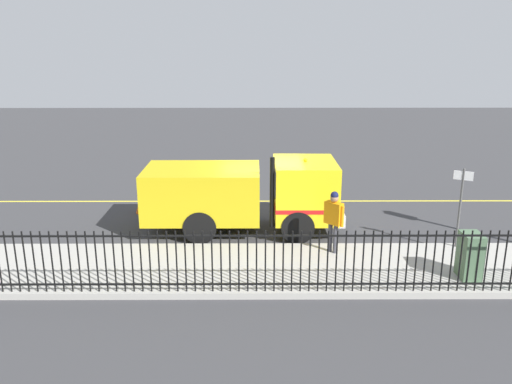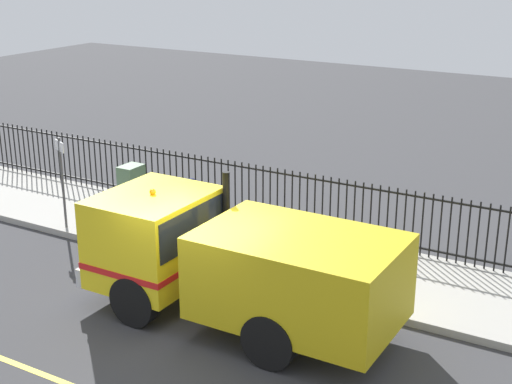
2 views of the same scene
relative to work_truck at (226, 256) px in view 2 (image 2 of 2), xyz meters
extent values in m
plane|color=#38383A|center=(-0.50, 0.33, -1.27)|extent=(60.64, 60.64, 0.00)
cube|color=#A3A099|center=(2.96, 0.33, -1.20)|extent=(3.03, 27.56, 0.15)
cube|color=yellow|center=(0.00, 1.61, 0.06)|extent=(2.23, 1.83, 1.70)
cube|color=black|center=(0.00, 1.61, 0.43)|extent=(2.06, 1.87, 0.75)
cube|color=gold|center=(0.00, -1.48, -0.04)|extent=(2.23, 3.43, 1.49)
cube|color=silver|center=(0.00, 2.60, -0.64)|extent=(2.12, 0.20, 0.36)
cube|color=red|center=(0.00, 1.61, -0.32)|extent=(2.26, 1.85, 0.12)
cylinder|color=black|center=(-1.00, 1.33, -0.79)|extent=(0.30, 0.96, 0.96)
cylinder|color=black|center=(0.99, 1.33, -0.79)|extent=(0.30, 0.96, 0.96)
cylinder|color=black|center=(-1.00, -1.48, -0.79)|extent=(0.30, 0.96, 0.96)
cylinder|color=black|center=(1.00, -1.48, -0.79)|extent=(0.30, 0.96, 0.96)
sphere|color=orange|center=(0.00, 1.61, 0.96)|extent=(0.12, 0.12, 0.12)
cylinder|color=black|center=(0.96, 0.59, 0.23)|extent=(0.14, 0.14, 2.04)
cube|color=orange|center=(2.06, 2.19, -0.02)|extent=(0.48, 0.49, 0.60)
sphere|color=#997051|center=(2.06, 2.19, 0.39)|extent=(0.22, 0.22, 0.22)
sphere|color=#14193F|center=(2.06, 2.19, 0.47)|extent=(0.21, 0.21, 0.21)
cylinder|color=#3F3F47|center=(2.12, 2.25, -0.72)|extent=(0.12, 0.12, 0.80)
cylinder|color=#3F3F47|center=(2.00, 2.12, -0.72)|extent=(0.12, 0.12, 0.80)
cylinder|color=orange|center=(2.24, 2.38, -0.05)|extent=(0.09, 0.09, 0.57)
cylinder|color=orange|center=(1.87, 1.99, -0.05)|extent=(0.09, 0.09, 0.57)
cylinder|color=black|center=(4.35, -4.04, -0.39)|extent=(0.04, 0.04, 1.46)
cylinder|color=black|center=(4.35, -3.84, -0.39)|extent=(0.04, 0.04, 1.46)
cylinder|color=black|center=(4.35, -3.64, -0.39)|extent=(0.04, 0.04, 1.46)
cylinder|color=black|center=(4.35, -3.44, -0.39)|extent=(0.04, 0.04, 1.46)
cylinder|color=black|center=(4.35, -3.24, -0.39)|extent=(0.04, 0.04, 1.46)
cylinder|color=black|center=(4.35, -3.05, -0.39)|extent=(0.04, 0.04, 1.46)
cylinder|color=black|center=(4.35, -2.85, -0.39)|extent=(0.04, 0.04, 1.46)
cylinder|color=black|center=(4.35, -2.65, -0.39)|extent=(0.04, 0.04, 1.46)
cylinder|color=black|center=(4.35, -2.45, -0.39)|extent=(0.04, 0.04, 1.46)
cylinder|color=black|center=(4.35, -2.25, -0.39)|extent=(0.04, 0.04, 1.46)
cylinder|color=black|center=(4.35, -2.05, -0.39)|extent=(0.04, 0.04, 1.46)
cylinder|color=black|center=(4.35, -1.85, -0.39)|extent=(0.04, 0.04, 1.46)
cylinder|color=black|center=(4.35, -1.66, -0.39)|extent=(0.04, 0.04, 1.46)
cylinder|color=black|center=(4.35, -1.46, -0.39)|extent=(0.04, 0.04, 1.46)
cylinder|color=black|center=(4.35, -1.26, -0.39)|extent=(0.04, 0.04, 1.46)
cylinder|color=black|center=(4.35, -1.06, -0.39)|extent=(0.04, 0.04, 1.46)
cylinder|color=black|center=(4.35, -0.86, -0.39)|extent=(0.04, 0.04, 1.46)
cylinder|color=black|center=(4.35, -0.66, -0.39)|extent=(0.04, 0.04, 1.46)
cylinder|color=black|center=(4.35, -0.46, -0.39)|extent=(0.04, 0.04, 1.46)
cylinder|color=black|center=(4.35, -0.27, -0.39)|extent=(0.04, 0.04, 1.46)
cylinder|color=black|center=(4.35, -0.07, -0.39)|extent=(0.04, 0.04, 1.46)
cylinder|color=black|center=(4.35, 0.13, -0.39)|extent=(0.04, 0.04, 1.46)
cylinder|color=black|center=(4.35, 0.33, -0.39)|extent=(0.04, 0.04, 1.46)
cylinder|color=black|center=(4.35, 0.53, -0.39)|extent=(0.04, 0.04, 1.46)
cylinder|color=black|center=(4.35, 0.73, -0.39)|extent=(0.04, 0.04, 1.46)
cylinder|color=black|center=(4.35, 0.93, -0.39)|extent=(0.04, 0.04, 1.46)
cylinder|color=black|center=(4.35, 1.12, -0.39)|extent=(0.04, 0.04, 1.46)
cylinder|color=black|center=(4.35, 1.32, -0.39)|extent=(0.04, 0.04, 1.46)
cylinder|color=black|center=(4.35, 1.52, -0.39)|extent=(0.04, 0.04, 1.46)
cylinder|color=black|center=(4.35, 1.72, -0.39)|extent=(0.04, 0.04, 1.46)
cylinder|color=black|center=(4.35, 1.92, -0.39)|extent=(0.04, 0.04, 1.46)
cylinder|color=black|center=(4.35, 2.12, -0.39)|extent=(0.04, 0.04, 1.46)
cylinder|color=black|center=(4.35, 2.32, -0.39)|extent=(0.04, 0.04, 1.46)
cylinder|color=black|center=(4.35, 2.51, -0.39)|extent=(0.04, 0.04, 1.46)
cylinder|color=black|center=(4.35, 2.71, -0.39)|extent=(0.04, 0.04, 1.46)
cylinder|color=black|center=(4.35, 2.91, -0.39)|extent=(0.04, 0.04, 1.46)
cylinder|color=black|center=(4.35, 3.11, -0.39)|extent=(0.04, 0.04, 1.46)
cylinder|color=black|center=(4.35, 3.31, -0.39)|extent=(0.04, 0.04, 1.46)
cylinder|color=black|center=(4.35, 3.51, -0.39)|extent=(0.04, 0.04, 1.46)
cylinder|color=black|center=(4.35, 3.71, -0.39)|extent=(0.04, 0.04, 1.46)
cylinder|color=black|center=(4.35, 3.90, -0.39)|extent=(0.04, 0.04, 1.46)
cylinder|color=black|center=(4.35, 4.10, -0.39)|extent=(0.04, 0.04, 1.46)
cylinder|color=black|center=(4.35, 4.30, -0.39)|extent=(0.04, 0.04, 1.46)
cylinder|color=black|center=(4.35, 4.50, -0.39)|extent=(0.04, 0.04, 1.46)
cylinder|color=black|center=(4.35, 4.70, -0.39)|extent=(0.04, 0.04, 1.46)
cylinder|color=black|center=(4.35, 4.90, -0.39)|extent=(0.04, 0.04, 1.46)
cylinder|color=black|center=(4.35, 5.10, -0.39)|extent=(0.04, 0.04, 1.46)
cylinder|color=black|center=(4.35, 5.29, -0.39)|extent=(0.04, 0.04, 1.46)
cylinder|color=black|center=(4.35, 5.49, -0.39)|extent=(0.04, 0.04, 1.46)
cylinder|color=black|center=(4.35, 5.69, -0.39)|extent=(0.04, 0.04, 1.46)
cylinder|color=black|center=(4.35, 5.89, -0.39)|extent=(0.04, 0.04, 1.46)
cylinder|color=black|center=(4.35, 6.09, -0.39)|extent=(0.04, 0.04, 1.46)
cylinder|color=black|center=(4.35, 6.29, -0.39)|extent=(0.04, 0.04, 1.46)
cylinder|color=black|center=(4.35, 6.48, -0.39)|extent=(0.04, 0.04, 1.46)
cylinder|color=black|center=(4.35, 6.68, -0.39)|extent=(0.04, 0.04, 1.46)
cylinder|color=black|center=(4.35, 6.88, -0.39)|extent=(0.04, 0.04, 1.46)
cylinder|color=black|center=(4.35, 7.08, -0.39)|extent=(0.04, 0.04, 1.46)
cylinder|color=black|center=(4.35, 7.28, -0.39)|extent=(0.04, 0.04, 1.46)
cylinder|color=black|center=(4.35, 7.48, -0.39)|extent=(0.04, 0.04, 1.46)
cylinder|color=black|center=(4.35, 7.68, -0.39)|extent=(0.04, 0.04, 1.46)
cylinder|color=black|center=(4.35, 7.87, -0.39)|extent=(0.04, 0.04, 1.46)
cylinder|color=black|center=(4.35, 8.07, -0.39)|extent=(0.04, 0.04, 1.46)
cylinder|color=black|center=(4.35, 8.27, -0.39)|extent=(0.04, 0.04, 1.46)
cylinder|color=black|center=(4.35, 8.47, -0.39)|extent=(0.04, 0.04, 1.46)
cylinder|color=black|center=(4.35, 8.67, -0.39)|extent=(0.04, 0.04, 1.46)
cylinder|color=black|center=(4.35, 8.87, -0.39)|extent=(0.04, 0.04, 1.46)
cylinder|color=black|center=(4.35, 9.07, -0.39)|extent=(0.04, 0.04, 1.46)
cylinder|color=black|center=(4.35, 9.26, -0.39)|extent=(0.04, 0.04, 1.46)
cylinder|color=black|center=(4.35, 9.46, -0.39)|extent=(0.04, 0.04, 1.46)
cylinder|color=black|center=(4.35, 9.66, -0.39)|extent=(0.04, 0.04, 1.46)
cylinder|color=black|center=(4.35, 9.86, -0.39)|extent=(0.04, 0.04, 1.46)
cylinder|color=black|center=(4.35, 10.06, -0.39)|extent=(0.04, 0.04, 1.46)
cylinder|color=black|center=(4.35, 10.26, -0.39)|extent=(0.04, 0.04, 1.46)
cylinder|color=black|center=(4.35, 10.46, -0.39)|extent=(0.04, 0.04, 1.46)
cylinder|color=black|center=(4.35, 10.65, -0.39)|extent=(0.04, 0.04, 1.46)
cylinder|color=black|center=(4.35, 10.85, -0.39)|extent=(0.04, 0.04, 1.46)
cube|color=black|center=(4.35, 0.33, 0.22)|extent=(0.04, 23.43, 0.04)
cube|color=black|center=(4.35, 0.33, -0.94)|extent=(0.04, 23.43, 0.04)
cube|color=#4C6B4C|center=(3.64, 5.22, -0.56)|extent=(0.63, 0.46, 1.11)
cylinder|color=#4C4C4C|center=(1.69, 5.66, -0.01)|extent=(0.06, 0.06, 2.22)
cube|color=white|center=(1.69, 5.66, 0.90)|extent=(0.24, 0.46, 0.24)
camera|label=1|loc=(15.11, 0.07, 4.34)|focal=36.61mm
camera|label=2|loc=(-10.19, -6.60, 5.31)|focal=51.31mm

